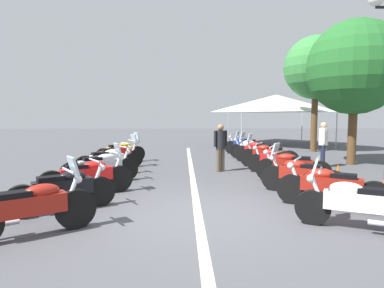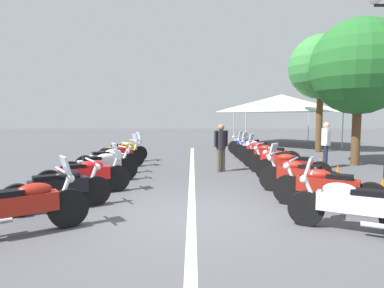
% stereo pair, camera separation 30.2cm
% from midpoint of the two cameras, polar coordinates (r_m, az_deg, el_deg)
% --- Properties ---
extents(ground_plane, '(80.00, 80.00, 0.00)m').
position_cam_midpoint_polar(ground_plane, '(6.38, -0.32, -12.27)').
color(ground_plane, '#4C4C51').
extents(lane_centre_stripe, '(18.23, 0.16, 0.01)m').
position_cam_midpoint_polar(lane_centre_stripe, '(9.86, -0.77, -6.02)').
color(lane_centre_stripe, beige).
rests_on(lane_centre_stripe, ground_plane).
extents(motorcycle_left_row_0, '(1.27, 1.76, 1.22)m').
position_cam_midpoint_polar(motorcycle_left_row_0, '(5.80, -27.42, -9.75)').
color(motorcycle_left_row_0, black).
rests_on(motorcycle_left_row_0, ground_plane).
extents(motorcycle_left_row_1, '(1.24, 1.83, 0.99)m').
position_cam_midpoint_polar(motorcycle_left_row_1, '(7.00, -22.55, -7.27)').
color(motorcycle_left_row_1, black).
rests_on(motorcycle_left_row_1, ground_plane).
extents(motorcycle_left_row_2, '(1.17, 2.01, 1.22)m').
position_cam_midpoint_polar(motorcycle_left_row_2, '(8.18, -18.67, -5.25)').
color(motorcycle_left_row_2, black).
rests_on(motorcycle_left_row_2, ground_plane).
extents(motorcycle_left_row_3, '(1.26, 1.95, 1.01)m').
position_cam_midpoint_polar(motorcycle_left_row_3, '(9.50, -16.45, -3.83)').
color(motorcycle_left_row_3, black).
rests_on(motorcycle_left_row_3, ground_plane).
extents(motorcycle_left_row_4, '(1.16, 1.84, 1.02)m').
position_cam_midpoint_polar(motorcycle_left_row_4, '(10.66, -15.25, -2.84)').
color(motorcycle_left_row_4, black).
rests_on(motorcycle_left_row_4, ground_plane).
extents(motorcycle_left_row_5, '(1.29, 1.80, 1.20)m').
position_cam_midpoint_polar(motorcycle_left_row_5, '(11.98, -13.72, -1.97)').
color(motorcycle_left_row_5, black).
rests_on(motorcycle_left_row_5, ground_plane).
extents(motorcycle_left_row_6, '(1.27, 1.79, 1.21)m').
position_cam_midpoint_polar(motorcycle_left_row_6, '(13.31, -12.81, -1.25)').
color(motorcycle_left_row_6, black).
rests_on(motorcycle_left_row_6, ground_plane).
extents(motorcycle_right_row_0, '(1.06, 1.85, 1.19)m').
position_cam_midpoint_polar(motorcycle_right_row_0, '(6.04, 25.36, -9.26)').
color(motorcycle_right_row_0, black).
rests_on(motorcycle_right_row_0, ground_plane).
extents(motorcycle_right_row_1, '(1.23, 1.95, 1.00)m').
position_cam_midpoint_polar(motorcycle_right_row_1, '(7.20, 21.85, -6.87)').
color(motorcycle_right_row_1, black).
rests_on(motorcycle_right_row_1, ground_plane).
extents(motorcycle_right_row_2, '(1.29, 1.74, 1.21)m').
position_cam_midpoint_polar(motorcycle_right_row_2, '(8.27, 17.47, -5.15)').
color(motorcycle_right_row_2, black).
rests_on(motorcycle_right_row_2, ground_plane).
extents(motorcycle_right_row_3, '(1.01, 1.97, 1.00)m').
position_cam_midpoint_polar(motorcycle_right_row_3, '(9.64, 16.22, -3.73)').
color(motorcycle_right_row_3, black).
rests_on(motorcycle_right_row_3, ground_plane).
extents(motorcycle_right_row_4, '(1.17, 1.77, 0.98)m').
position_cam_midpoint_polar(motorcycle_right_row_4, '(10.90, 13.71, -2.74)').
color(motorcycle_right_row_4, black).
rests_on(motorcycle_right_row_4, ground_plane).
extents(motorcycle_right_row_5, '(1.18, 1.93, 1.22)m').
position_cam_midpoint_polar(motorcycle_right_row_5, '(12.05, 12.37, -1.84)').
color(motorcycle_right_row_5, black).
rests_on(motorcycle_right_row_5, ground_plane).
extents(motorcycle_right_row_6, '(1.29, 1.81, 1.22)m').
position_cam_midpoint_polar(motorcycle_right_row_6, '(13.29, 10.76, -1.19)').
color(motorcycle_right_row_6, black).
rests_on(motorcycle_right_row_6, ground_plane).
extents(motorcycle_right_row_7, '(1.02, 1.93, 1.20)m').
position_cam_midpoint_polar(motorcycle_right_row_7, '(14.50, 9.83, -0.71)').
color(motorcycle_right_row_7, black).
rests_on(motorcycle_right_row_7, ground_plane).
extents(motorcycle_right_row_8, '(1.21, 1.92, 1.00)m').
position_cam_midpoint_polar(motorcycle_right_row_8, '(15.97, 8.70, -0.17)').
color(motorcycle_right_row_8, black).
rests_on(motorcycle_right_row_8, ground_plane).
extents(traffic_cone_0, '(0.36, 0.36, 0.61)m').
position_cam_midpoint_polar(traffic_cone_0, '(9.44, 23.23, -5.16)').
color(traffic_cone_0, orange).
rests_on(traffic_cone_0, ground_plane).
extents(traffic_cone_1, '(0.36, 0.36, 0.61)m').
position_cam_midpoint_polar(traffic_cone_1, '(10.73, 20.56, -3.88)').
color(traffic_cone_1, orange).
rests_on(traffic_cone_1, ground_plane).
extents(traffic_cone_2, '(0.36, 0.36, 0.61)m').
position_cam_midpoint_polar(traffic_cone_2, '(8.02, 29.58, -7.17)').
color(traffic_cone_2, orange).
rests_on(traffic_cone_2, ground_plane).
extents(bystander_0, '(0.51, 0.32, 1.64)m').
position_cam_midpoint_polar(bystander_0, '(12.72, 21.28, 0.49)').
color(bystander_0, '#1E2338').
rests_on(bystander_0, ground_plane).
extents(bystander_2, '(0.32, 0.48, 1.60)m').
position_cam_midpoint_polar(bystander_2, '(10.99, 4.21, -0.01)').
color(bystander_2, brown).
rests_on(bystander_2, ground_plane).
extents(roadside_tree_0, '(3.24, 3.24, 5.95)m').
position_cam_midpoint_polar(roadside_tree_0, '(18.27, 20.34, 12.32)').
color(roadside_tree_0, brown).
rests_on(roadside_tree_0, ground_plane).
extents(roadside_tree_1, '(3.55, 3.55, 5.47)m').
position_cam_midpoint_polar(roadside_tree_1, '(13.99, 25.98, 11.88)').
color(roadside_tree_1, brown).
rests_on(roadside_tree_1, ground_plane).
extents(event_tent, '(6.00, 6.00, 3.20)m').
position_cam_midpoint_polar(event_tent, '(21.77, 14.09, 6.89)').
color(event_tent, white).
rests_on(event_tent, ground_plane).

